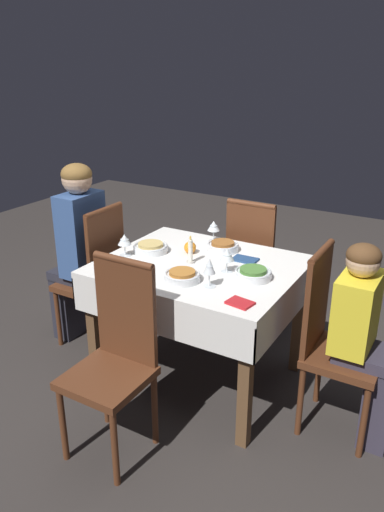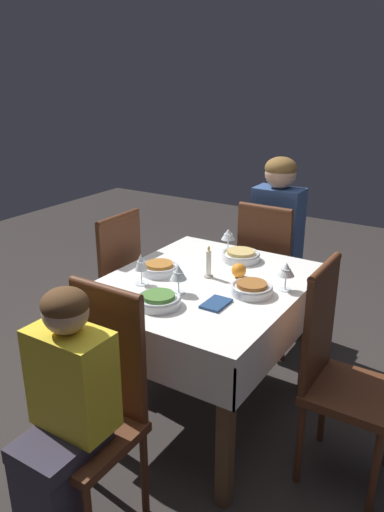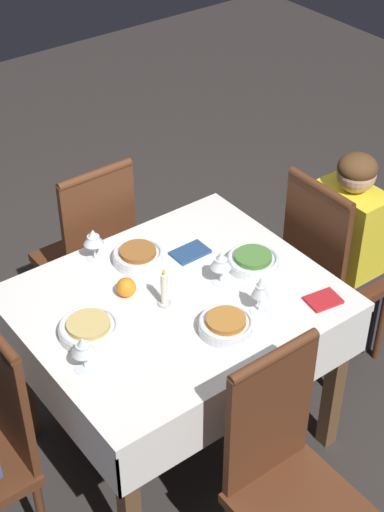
{
  "view_description": "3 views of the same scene",
  "coord_description": "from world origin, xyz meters",
  "px_view_note": "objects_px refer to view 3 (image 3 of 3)",
  "views": [
    {
      "loc": [
        -1.29,
        2.28,
        1.85
      ],
      "look_at": [
        -0.0,
        0.09,
        0.84
      ],
      "focal_mm": 35.0,
      "sensor_mm": 36.0,
      "label": 1
    },
    {
      "loc": [
        -1.93,
        -1.15,
        1.73
      ],
      "look_at": [
        0.02,
        0.09,
        0.87
      ],
      "focal_mm": 35.0,
      "sensor_mm": 36.0,
      "label": 2
    },
    {
      "loc": [
        1.26,
        1.77,
        2.6
      ],
      "look_at": [
        -0.09,
        -0.02,
        0.9
      ],
      "focal_mm": 55.0,
      "sensor_mm": 36.0,
      "label": 3
    }
  ],
  "objects_px": {
    "bowl_north": "(226,325)",
    "chair_west": "(327,269)",
    "chair_south": "(91,252)",
    "wine_glass_south": "(93,238)",
    "dining_table": "(176,319)",
    "wine_glass_west": "(221,261)",
    "person_child_yellow": "(355,247)",
    "wine_glass_north": "(260,288)",
    "chair_north": "(286,473)",
    "wine_glass_east": "(83,347)",
    "bowl_west": "(253,261)",
    "napkin_red_folded": "(190,252)",
    "candle_centerpiece": "(164,291)",
    "napkin_spare_side": "(323,300)",
    "orange_fruit": "(126,287)",
    "bowl_south": "(138,255)",
    "bowl_east": "(89,329)"
  },
  "relations": [
    {
      "from": "bowl_north",
      "to": "chair_west",
      "type": "bearing_deg",
      "value": -162.99
    },
    {
      "from": "chair_west",
      "to": "bowl_north",
      "type": "bearing_deg",
      "value": 107.01
    },
    {
      "from": "chair_south",
      "to": "wine_glass_south",
      "type": "relative_size",
      "value": 7.27
    },
    {
      "from": "chair_west",
      "to": "dining_table",
      "type": "bearing_deg",
      "value": 88.71
    },
    {
      "from": "chair_west",
      "to": "wine_glass_west",
      "type": "height_order",
      "value": "chair_west"
    },
    {
      "from": "person_child_yellow",
      "to": "wine_glass_north",
      "type": "height_order",
      "value": "person_child_yellow"
    },
    {
      "from": "chair_north",
      "to": "wine_glass_north",
      "type": "xyz_separation_m",
      "value": [
        -0.26,
        -0.45,
        0.34
      ]
    },
    {
      "from": "chair_south",
      "to": "wine_glass_east",
      "type": "relative_size",
      "value": 7.46
    },
    {
      "from": "bowl_west",
      "to": "napkin_red_folded",
      "type": "relative_size",
      "value": 1.37
    },
    {
      "from": "candle_centerpiece",
      "to": "wine_glass_west",
      "type": "bearing_deg",
      "value": 175.61
    },
    {
      "from": "wine_glass_east",
      "to": "napkin_red_folded",
      "type": "xyz_separation_m",
      "value": [
        -0.65,
        -0.29,
        -0.09
      ]
    },
    {
      "from": "bowl_north",
      "to": "dining_table",
      "type": "bearing_deg",
      "value": -82.25
    },
    {
      "from": "wine_glass_west",
      "to": "wine_glass_north",
      "type": "relative_size",
      "value": 0.9
    },
    {
      "from": "chair_north",
      "to": "bowl_west",
      "type": "height_order",
      "value": "chair_north"
    },
    {
      "from": "napkin_red_folded",
      "to": "napkin_spare_side",
      "type": "height_order",
      "value": "same"
    },
    {
      "from": "orange_fruit",
      "to": "napkin_spare_side",
      "type": "bearing_deg",
      "value": 140.16
    },
    {
      "from": "person_child_yellow",
      "to": "napkin_red_folded",
      "type": "distance_m",
      "value": 0.8
    },
    {
      "from": "person_child_yellow",
      "to": "napkin_spare_side",
      "type": "bearing_deg",
      "value": 120.91
    },
    {
      "from": "dining_table",
      "to": "orange_fruit",
      "type": "relative_size",
      "value": 15.18
    },
    {
      "from": "bowl_north",
      "to": "orange_fruit",
      "type": "relative_size",
      "value": 2.64
    },
    {
      "from": "dining_table",
      "to": "chair_west",
      "type": "relative_size",
      "value": 1.11
    },
    {
      "from": "bowl_west",
      "to": "bowl_south",
      "type": "distance_m",
      "value": 0.44
    },
    {
      "from": "bowl_south",
      "to": "wine_glass_south",
      "type": "distance_m",
      "value": 0.18
    },
    {
      "from": "wine_glass_east",
      "to": "candle_centerpiece",
      "type": "bearing_deg",
      "value": -165.47
    },
    {
      "from": "chair_south",
      "to": "person_child_yellow",
      "type": "distance_m",
      "value": 1.15
    },
    {
      "from": "chair_north",
      "to": "wine_glass_south",
      "type": "height_order",
      "value": "chair_north"
    },
    {
      "from": "wine_glass_west",
      "to": "bowl_south",
      "type": "height_order",
      "value": "wine_glass_west"
    },
    {
      "from": "wine_glass_west",
      "to": "candle_centerpiece",
      "type": "bearing_deg",
      "value": -4.39
    },
    {
      "from": "person_child_yellow",
      "to": "bowl_north",
      "type": "xyz_separation_m",
      "value": [
        0.91,
        0.23,
        0.21
      ]
    },
    {
      "from": "orange_fruit",
      "to": "wine_glass_south",
      "type": "bearing_deg",
      "value": -94.95
    },
    {
      "from": "bowl_west",
      "to": "wine_glass_north",
      "type": "distance_m",
      "value": 0.27
    },
    {
      "from": "chair_west",
      "to": "bowl_south",
      "type": "relative_size",
      "value": 5.13
    },
    {
      "from": "chair_north",
      "to": "bowl_north",
      "type": "bearing_deg",
      "value": 76.69
    },
    {
      "from": "chair_north",
      "to": "chair_south",
      "type": "distance_m",
      "value": 1.39
    },
    {
      "from": "dining_table",
      "to": "bowl_east",
      "type": "distance_m",
      "value": 0.38
    },
    {
      "from": "person_child_yellow",
      "to": "bowl_south",
      "type": "distance_m",
      "value": 1.0
    },
    {
      "from": "candle_centerpiece",
      "to": "bowl_west",
      "type": "bearing_deg",
      "value": 177.32
    },
    {
      "from": "wine_glass_south",
      "to": "dining_table",
      "type": "bearing_deg",
      "value": 106.81
    },
    {
      "from": "person_child_yellow",
      "to": "bowl_south",
      "type": "height_order",
      "value": "person_child_yellow"
    },
    {
      "from": "dining_table",
      "to": "chair_west",
      "type": "height_order",
      "value": "chair_west"
    },
    {
      "from": "napkin_red_folded",
      "to": "napkin_spare_side",
      "type": "bearing_deg",
      "value": 112.28
    },
    {
      "from": "wine_glass_north",
      "to": "dining_table",
      "type": "bearing_deg",
      "value": -51.58
    },
    {
      "from": "chair_south",
      "to": "bowl_south",
      "type": "bearing_deg",
      "value": 86.05
    },
    {
      "from": "chair_north",
      "to": "bowl_west",
      "type": "bearing_deg",
      "value": 58.12
    },
    {
      "from": "wine_glass_east",
      "to": "orange_fruit",
      "type": "bearing_deg",
      "value": -143.53
    },
    {
      "from": "bowl_west",
      "to": "wine_glass_north",
      "type": "bearing_deg",
      "value": 54.48
    },
    {
      "from": "bowl_north",
      "to": "wine_glass_south",
      "type": "xyz_separation_m",
      "value": [
        0.15,
        -0.62,
        0.07
      ]
    },
    {
      "from": "dining_table",
      "to": "chair_south",
      "type": "bearing_deg",
      "value": -93.45
    },
    {
      "from": "person_child_yellow",
      "to": "wine_glass_east",
      "type": "height_order",
      "value": "person_child_yellow"
    },
    {
      "from": "person_child_yellow",
      "to": "chair_south",
      "type": "bearing_deg",
      "value": 51.79
    }
  ]
}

